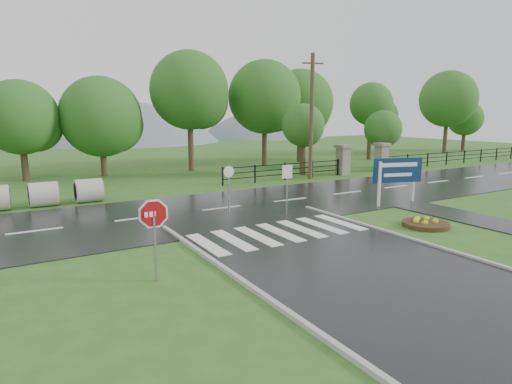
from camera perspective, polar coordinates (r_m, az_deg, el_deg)
ground at (r=12.71m, az=16.01°, el=-10.72°), size 120.00×120.00×0.00m
main_road at (r=20.55m, az=-4.58°, el=-2.27°), size 90.00×8.00×0.04m
walkway at (r=21.52m, az=23.96°, el=-2.57°), size 2.20×11.00×0.04m
crosswalk at (r=16.32m, az=3.18°, el=-5.38°), size 6.50×2.80×0.02m
pillar_west at (r=32.59m, az=11.54°, el=4.33°), size 1.00×1.00×2.24m
pillar_east at (r=35.39m, az=16.37°, el=4.58°), size 1.00×1.00×2.24m
fence_west at (r=29.41m, az=3.86°, el=2.99°), size 9.58×0.08×1.20m
fence_east at (r=43.87m, az=26.03°, el=4.42°), size 20.58×0.08×1.20m
hills at (r=76.72m, az=-20.39°, el=-5.43°), size 102.00×48.00×48.00m
treeline at (r=33.80m, az=-13.53°, el=2.45°), size 83.20×5.20×10.00m
stop_sign at (r=11.69m, az=-13.46°, el=-3.70°), size 1.07×0.16×2.42m
estate_billboard at (r=22.40m, az=18.36°, el=2.46°), size 2.59×0.81×2.34m
flower_bed at (r=18.61m, az=21.69°, el=-3.90°), size 1.83×1.83×0.37m
reg_sign_small at (r=19.44m, az=4.16°, el=1.69°), size 0.49×0.11×2.21m
reg_sign_round at (r=19.41m, az=-3.65°, el=1.14°), size 0.51×0.08×2.17m
utility_pole_east at (r=29.83m, az=7.41°, el=9.94°), size 1.47×0.53×8.48m
entrance_tree_left at (r=31.92m, az=6.31°, el=8.78°), size 3.14×3.14×5.25m
entrance_tree_right at (r=37.47m, az=16.57°, el=8.01°), size 3.10×3.10×4.80m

